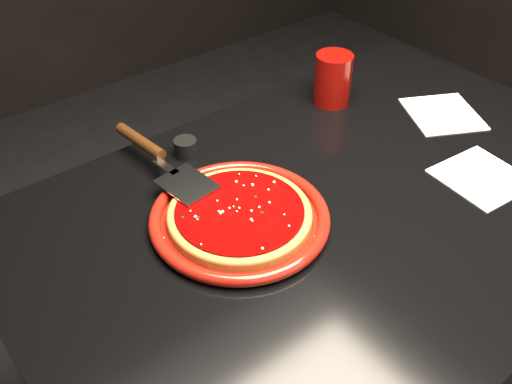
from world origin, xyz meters
The scene contains 12 objects.
table centered at (0.00, 0.00, 0.38)m, with size 1.20×0.80×0.75m, color black.
plate centered at (-0.19, 0.07, 0.76)m, with size 0.32×0.32×0.02m, color maroon.
pizza_crust centered at (-0.19, 0.07, 0.77)m, with size 0.25×0.25×0.01m, color brown.
pizza_crust_rim centered at (-0.19, 0.07, 0.77)m, with size 0.25×0.25×0.02m, color brown.
pizza_sauce centered at (-0.19, 0.07, 0.78)m, with size 0.22×0.22×0.01m, color #740201.
parmesan_dusting centered at (-0.19, 0.07, 0.78)m, with size 0.22×0.22×0.01m, color #F2E4BB, non-canonical shape.
basil_flecks centered at (-0.19, 0.07, 0.78)m, with size 0.20×0.20×0.00m, color black, non-canonical shape.
pizza_server centered at (-0.22, 0.26, 0.79)m, with size 0.09×0.34×0.03m, color silver, non-canonical shape.
cup centered at (0.23, 0.27, 0.81)m, with size 0.08×0.08×0.12m, color #770905.
napkin_a centered at (0.26, -0.12, 0.75)m, with size 0.15×0.15×0.00m, color white.
napkin_b centered at (0.39, 0.07, 0.75)m, with size 0.15×0.16×0.00m, color white.
ramekin centered at (-0.15, 0.30, 0.77)m, with size 0.05×0.05×0.04m, color black.
Camera 1 is at (-0.62, -0.53, 1.42)m, focal length 40.00 mm.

